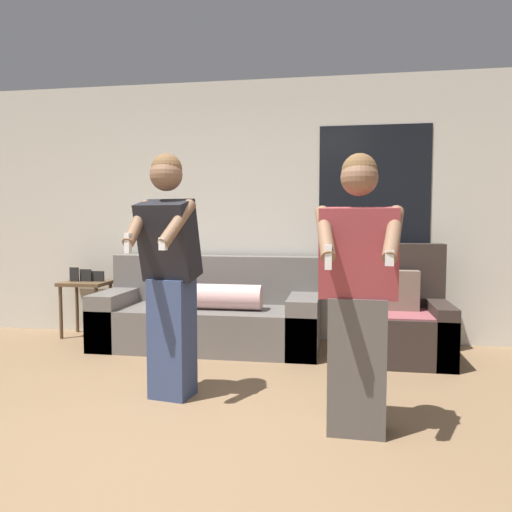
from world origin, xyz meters
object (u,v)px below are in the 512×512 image
side_table (86,290)px  person_left (169,273)px  couch (209,315)px  armchair (398,321)px  person_right (358,295)px

side_table → person_left: (1.52, -1.65, 0.38)m
person_left → couch: bearing=94.0°
armchair → person_left: bearing=-141.7°
couch → armchair: 1.80m
side_table → person_right: (2.79, -2.03, 0.32)m
armchair → person_right: 1.83m
couch → person_right: size_ratio=1.33×
person_left → person_right: 1.33m
armchair → side_table: (-3.22, 0.32, 0.17)m
side_table → person_left: 2.28m
couch → side_table: couch is taller
armchair → side_table: bearing=174.4°
armchair → person_left: person_left is taller
armchair → side_table: 3.24m
couch → person_right: person_right is taller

